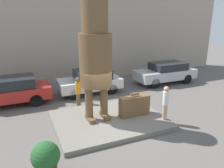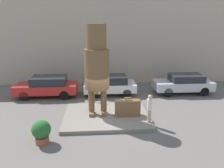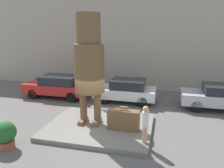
# 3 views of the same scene
# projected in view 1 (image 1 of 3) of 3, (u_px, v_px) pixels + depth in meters

# --- Properties ---
(ground_plane) EXTENTS (60.00, 60.00, 0.00)m
(ground_plane) POSITION_uv_depth(u_px,v_px,m) (109.00, 122.00, 10.42)
(ground_plane) COLOR #605B56
(pedestal) EXTENTS (5.07, 3.97, 0.20)m
(pedestal) POSITION_uv_depth(u_px,v_px,m) (109.00, 120.00, 10.39)
(pedestal) COLOR slate
(pedestal) RESTS_ON ground_plane
(building_backdrop) EXTENTS (28.00, 0.60, 7.76)m
(building_backdrop) POSITION_uv_depth(u_px,v_px,m) (68.00, 30.00, 16.19)
(building_backdrop) COLOR tan
(building_backdrop) RESTS_ON ground_plane
(statue_figure) EXTENTS (1.44, 1.44, 5.31)m
(statue_figure) POSITION_uv_depth(u_px,v_px,m) (95.00, 53.00, 9.43)
(statue_figure) COLOR brown
(statue_figure) RESTS_ON pedestal
(giant_suitcase) EXTENTS (1.48, 0.44, 1.16)m
(giant_suitcase) POSITION_uv_depth(u_px,v_px,m) (134.00, 106.00, 10.50)
(giant_suitcase) COLOR brown
(giant_suitcase) RESTS_ON pedestal
(tourist) EXTENTS (0.27, 0.27, 1.61)m
(tourist) POSITION_uv_depth(u_px,v_px,m) (166.00, 102.00, 9.96)
(tourist) COLOR tan
(tourist) RESTS_ON pedestal
(parked_car_red) EXTENTS (4.68, 1.90, 1.57)m
(parked_car_red) POSITION_uv_depth(u_px,v_px,m) (8.00, 91.00, 12.19)
(parked_car_red) COLOR #B2231E
(parked_car_red) RESTS_ON ground_plane
(parked_car_white) EXTENTS (4.03, 1.86, 1.53)m
(parked_car_white) POSITION_uv_depth(u_px,v_px,m) (91.00, 81.00, 14.20)
(parked_car_white) COLOR silver
(parked_car_white) RESTS_ON ground_plane
(parked_car_silver) EXTENTS (4.60, 1.83, 1.55)m
(parked_car_silver) POSITION_uv_depth(u_px,v_px,m) (166.00, 72.00, 16.32)
(parked_car_silver) COLOR #B7B7BC
(parked_car_silver) RESTS_ON ground_plane
(planter_pot) EXTENTS (0.90, 0.90, 1.17)m
(planter_pot) POSITION_uv_depth(u_px,v_px,m) (46.00, 158.00, 6.70)
(planter_pot) COLOR brown
(planter_pot) RESTS_ON ground_plane
(worker_hivis) EXTENTS (0.28, 0.28, 1.66)m
(worker_hivis) POSITION_uv_depth(u_px,v_px,m) (78.00, 91.00, 11.97)
(worker_hivis) COLOR brown
(worker_hivis) RESTS_ON ground_plane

